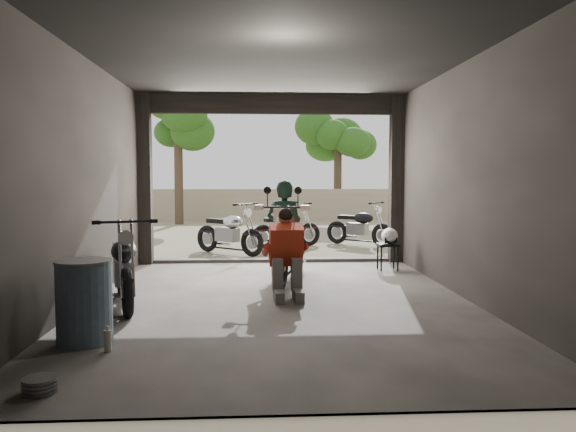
{
  "coord_description": "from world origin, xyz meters",
  "views": [
    {
      "loc": [
        -0.3,
        -7.25,
        1.66
      ],
      "look_at": [
        0.14,
        0.6,
        1.11
      ],
      "focal_mm": 35.0,
      "sensor_mm": 36.0,
      "label": 1
    }
  ],
  "objects": [
    {
      "name": "ground",
      "position": [
        0.0,
        0.0,
        0.0
      ],
      "size": [
        80.0,
        80.0,
        0.0
      ],
      "primitive_type": "plane",
      "color": "#7A6D56",
      "rests_on": "ground"
    },
    {
      "name": "garage",
      "position": [
        0.0,
        0.55,
        1.28
      ],
      "size": [
        7.0,
        7.13,
        3.2
      ],
      "color": "#2D2B28",
      "rests_on": "ground"
    },
    {
      "name": "boundary_wall",
      "position": [
        0.0,
        14.0,
        0.6
      ],
      "size": [
        18.0,
        0.3,
        1.2
      ],
      "primitive_type": "cube",
      "color": "gray",
      "rests_on": "ground"
    },
    {
      "name": "tree_left",
      "position": [
        -3.0,
        12.5,
        3.99
      ],
      "size": [
        2.2,
        2.2,
        5.6
      ],
      "color": "#382B1E",
      "rests_on": "ground"
    },
    {
      "name": "tree_right",
      "position": [
        2.8,
        14.0,
        3.56
      ],
      "size": [
        2.2,
        2.2,
        5.0
      ],
      "color": "#382B1E",
      "rests_on": "ground"
    },
    {
      "name": "main_bike",
      "position": [
        0.21,
        1.48,
        0.63
      ],
      "size": [
        1.2,
        2.01,
        1.25
      ],
      "primitive_type": null,
      "rotation": [
        0.0,
        0.0,
        -0.24
      ],
      "color": "beige",
      "rests_on": "ground"
    },
    {
      "name": "left_bike",
      "position": [
        -2.0,
        -0.03,
        0.57
      ],
      "size": [
        1.14,
        1.82,
        1.15
      ],
      "primitive_type": null,
      "rotation": [
        0.0,
        0.0,
        0.28
      ],
      "color": "black",
      "rests_on": "ground"
    },
    {
      "name": "outside_bike_a",
      "position": [
        -0.89,
        4.71,
        0.56
      ],
      "size": [
        1.69,
        1.59,
        1.11
      ],
      "primitive_type": null,
      "rotation": [
        0.0,
        0.0,
        0.86
      ],
      "color": "black",
      "rests_on": "ground"
    },
    {
      "name": "outside_bike_b",
      "position": [
        0.41,
        5.78,
        0.53
      ],
      "size": [
        1.69,
        1.26,
        1.06
      ],
      "primitive_type": null,
      "rotation": [
        0.0,
        0.0,
        2.02
      ],
      "color": "#360D14",
      "rests_on": "ground"
    },
    {
      "name": "outside_bike_c",
      "position": [
        2.17,
        6.08,
        0.53
      ],
      "size": [
        1.62,
        1.51,
        1.07
      ],
      "primitive_type": null,
      "rotation": [
        0.0,
        0.0,
        0.87
      ],
      "color": "black",
      "rests_on": "ground"
    },
    {
      "name": "rider",
      "position": [
        0.14,
        1.59,
        0.8
      ],
      "size": [
        0.67,
        0.55,
        1.6
      ],
      "primitive_type": "imported",
      "rotation": [
        0.0,
        0.0,
        2.83
      ],
      "color": "black",
      "rests_on": "ground"
    },
    {
      "name": "mechanic",
      "position": [
        0.11,
        0.22,
        0.59
      ],
      "size": [
        0.64,
        0.85,
        1.19
      ],
      "primitive_type": null,
      "rotation": [
        0.0,
        0.0,
        0.05
      ],
      "color": "#A52D16",
      "rests_on": "ground"
    },
    {
      "name": "stool",
      "position": [
        2.0,
        2.4,
        0.41
      ],
      "size": [
        0.35,
        0.35,
        0.49
      ],
      "rotation": [
        0.0,
        0.0,
        -0.17
      ],
      "color": "black",
      "rests_on": "ground"
    },
    {
      "name": "helmet",
      "position": [
        2.03,
        2.42,
        0.62
      ],
      "size": [
        0.32,
        0.33,
        0.27
      ],
      "primitive_type": "ellipsoid",
      "rotation": [
        0.0,
        0.0,
        -0.11
      ],
      "color": "silver",
      "rests_on": "stool"
    },
    {
      "name": "oil_drum",
      "position": [
        -2.0,
        -1.7,
        0.42
      ],
      "size": [
        0.67,
        0.67,
        0.83
      ],
      "primitive_type": "cylinder",
      "rotation": [
        0.0,
        0.0,
        -0.29
      ],
      "color": "#3D5367",
      "rests_on": "ground"
    },
    {
      "name": "sign_post",
      "position": [
        3.49,
        4.16,
        1.78
      ],
      "size": [
        0.87,
        0.08,
        2.61
      ],
      "rotation": [
        0.0,
        0.0,
        0.17
      ],
      "color": "black",
      "rests_on": "ground"
    }
  ]
}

